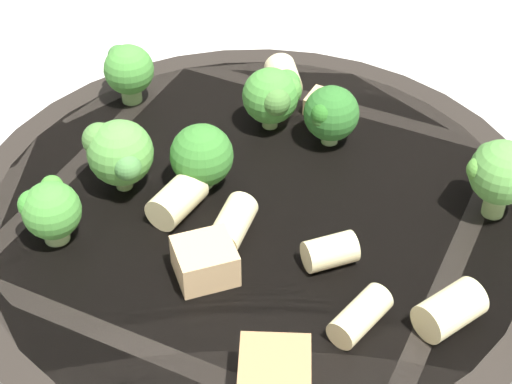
% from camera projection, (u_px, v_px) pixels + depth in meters
% --- Properties ---
extents(ground_plane, '(2.00, 2.00, 0.00)m').
position_uv_depth(ground_plane, '(256.00, 268.00, 0.44)').
color(ground_plane, beige).
extents(pasta_bowl, '(0.29, 0.29, 0.04)m').
position_uv_depth(pasta_bowl, '(256.00, 234.00, 0.42)').
color(pasta_bowl, '#28231E').
rests_on(pasta_bowl, ground_plane).
extents(broccoli_floret_0, '(0.03, 0.03, 0.03)m').
position_uv_depth(broccoli_floret_0, '(128.00, 69.00, 0.47)').
color(broccoli_floret_0, '#84AD60').
rests_on(broccoli_floret_0, pasta_bowl).
extents(broccoli_floret_1, '(0.03, 0.03, 0.04)m').
position_uv_depth(broccoli_floret_1, '(500.00, 173.00, 0.39)').
color(broccoli_floret_1, '#93B766').
rests_on(broccoli_floret_1, pasta_bowl).
extents(broccoli_floret_2, '(0.03, 0.03, 0.03)m').
position_uv_depth(broccoli_floret_2, '(330.00, 114.00, 0.44)').
color(broccoli_floret_2, '#9EC175').
rests_on(broccoli_floret_2, pasta_bowl).
extents(broccoli_floret_3, '(0.03, 0.03, 0.03)m').
position_uv_depth(broccoli_floret_3, '(202.00, 154.00, 0.41)').
color(broccoli_floret_3, '#9EC175').
rests_on(broccoli_floret_3, pasta_bowl).
extents(broccoli_floret_4, '(0.03, 0.03, 0.03)m').
position_uv_depth(broccoli_floret_4, '(274.00, 95.00, 0.45)').
color(broccoli_floret_4, '#93B766').
rests_on(broccoli_floret_4, pasta_bowl).
extents(broccoli_floret_5, '(0.03, 0.03, 0.03)m').
position_uv_depth(broccoli_floret_5, '(50.00, 210.00, 0.38)').
color(broccoli_floret_5, '#9EC175').
rests_on(broccoli_floret_5, pasta_bowl).
extents(broccoli_floret_6, '(0.03, 0.04, 0.04)m').
position_uv_depth(broccoli_floret_6, '(119.00, 152.00, 0.41)').
color(broccoli_floret_6, '#93B766').
rests_on(broccoli_floret_6, pasta_bowl).
extents(rigatoni_0, '(0.03, 0.02, 0.01)m').
position_uv_depth(rigatoni_0, '(335.00, 248.00, 0.38)').
color(rigatoni_0, beige).
rests_on(rigatoni_0, pasta_bowl).
extents(rigatoni_1, '(0.03, 0.02, 0.02)m').
position_uv_depth(rigatoni_1, '(177.00, 200.00, 0.40)').
color(rigatoni_1, beige).
rests_on(rigatoni_1, pasta_bowl).
extents(rigatoni_2, '(0.03, 0.02, 0.02)m').
position_uv_depth(rigatoni_2, '(450.00, 310.00, 0.35)').
color(rigatoni_2, beige).
rests_on(rigatoni_2, pasta_bowl).
extents(rigatoni_3, '(0.03, 0.03, 0.02)m').
position_uv_depth(rigatoni_3, '(232.00, 224.00, 0.39)').
color(rigatoni_3, beige).
rests_on(rigatoni_3, pasta_bowl).
extents(rigatoni_4, '(0.03, 0.02, 0.01)m').
position_uv_depth(rigatoni_4, '(360.00, 316.00, 0.35)').
color(rigatoni_4, beige).
rests_on(rigatoni_4, pasta_bowl).
extents(rigatoni_5, '(0.03, 0.03, 0.02)m').
position_uv_depth(rigatoni_5, '(283.00, 77.00, 0.48)').
color(rigatoni_5, beige).
rests_on(rigatoni_5, pasta_bowl).
extents(chicken_chunk_0, '(0.04, 0.04, 0.02)m').
position_uv_depth(chicken_chunk_0, '(275.00, 374.00, 0.33)').
color(chicken_chunk_0, '#A87A4C').
rests_on(chicken_chunk_0, pasta_bowl).
extents(chicken_chunk_1, '(0.03, 0.03, 0.02)m').
position_uv_depth(chicken_chunk_1, '(205.00, 261.00, 0.37)').
color(chicken_chunk_1, tan).
rests_on(chicken_chunk_1, pasta_bowl).
extents(chicken_chunk_2, '(0.02, 0.02, 0.01)m').
position_uv_depth(chicken_chunk_2, '(322.00, 103.00, 0.47)').
color(chicken_chunk_2, tan).
rests_on(chicken_chunk_2, pasta_bowl).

